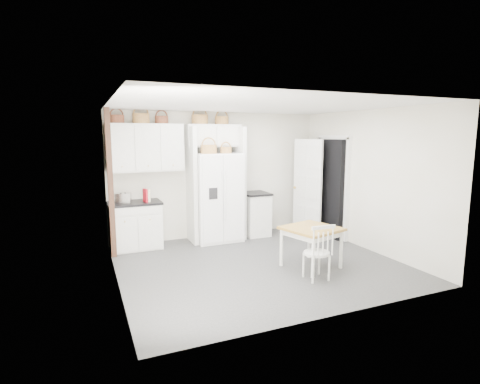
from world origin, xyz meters
name	(u,v)px	position (x,y,z in m)	size (l,w,h in m)	color
floor	(259,264)	(0.00, 0.00, 0.00)	(4.50, 4.50, 0.00)	#313132
ceiling	(260,105)	(0.00, 0.00, 2.60)	(4.50, 4.50, 0.00)	white
wall_back	(218,175)	(0.00, 2.00, 1.30)	(4.50, 4.50, 0.00)	beige
wall_left	(114,196)	(-2.25, 0.00, 1.30)	(4.00, 4.00, 0.00)	beige
wall_right	(368,181)	(2.25, 0.00, 1.30)	(4.00, 4.00, 0.00)	beige
refrigerator	(217,197)	(-0.15, 1.65, 0.89)	(0.92, 0.74, 1.78)	white
base_cab_left	(136,226)	(-1.77, 1.70, 0.43)	(0.93, 0.58, 0.86)	white
base_cab_right	(255,215)	(0.74, 1.70, 0.44)	(0.50, 0.60, 0.88)	white
dining_table	(311,247)	(0.72, -0.47, 0.33)	(0.80, 0.80, 0.66)	#A37428
windsor_chair	(317,253)	(0.50, -0.94, 0.40)	(0.39, 0.36, 0.81)	white
counter_left	(135,203)	(-1.77, 1.70, 0.88)	(0.96, 0.62, 0.04)	black
counter_right	(255,193)	(0.74, 1.70, 0.90)	(0.54, 0.64, 0.04)	black
toaster	(123,198)	(-1.97, 1.64, 0.99)	(0.27, 0.16, 0.19)	silver
cookbook_red	(145,195)	(-1.58, 1.62, 1.02)	(0.04, 0.17, 0.25)	#B20C1B
cookbook_cream	(149,196)	(-1.50, 1.62, 1.01)	(0.03, 0.15, 0.22)	#F7EDBC
basket_upper_a	(117,119)	(-2.00, 1.83, 2.42)	(0.26, 0.26, 0.15)	#53271B
basket_upper_b	(141,119)	(-1.57, 1.83, 2.44)	(0.31, 0.31, 0.18)	brown
basket_upper_c	(162,120)	(-1.19, 1.83, 2.42)	(0.25, 0.25, 0.14)	#53271B
basket_bridge_a	(200,119)	(-0.43, 1.83, 2.44)	(0.32, 0.32, 0.18)	brown
basket_bridge_b	(222,120)	(0.03, 1.83, 2.43)	(0.28, 0.28, 0.16)	brown
basket_fridge_a	(209,149)	(-0.34, 1.55, 1.86)	(0.31, 0.31, 0.17)	brown
basket_fridge_b	(226,150)	(0.01, 1.55, 1.84)	(0.22, 0.22, 0.12)	brown
upper_cabinet	(146,148)	(-1.50, 1.83, 1.90)	(1.40, 0.34, 0.90)	white
bridge_cabinet	(213,136)	(-0.15, 1.83, 2.12)	(1.12, 0.34, 0.45)	white
fridge_panel_left	(192,185)	(-0.66, 1.70, 1.15)	(0.08, 0.60, 2.30)	white
fridge_panel_right	(239,183)	(0.36, 1.70, 1.15)	(0.08, 0.60, 2.30)	white
trim_post	(111,184)	(-2.20, 1.35, 1.30)	(0.09, 0.09, 2.60)	black
doorway_void	(331,188)	(2.16, 1.00, 1.02)	(0.18, 0.85, 2.05)	black
door_slab	(307,187)	(1.80, 1.33, 1.02)	(0.80, 0.04, 2.05)	white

